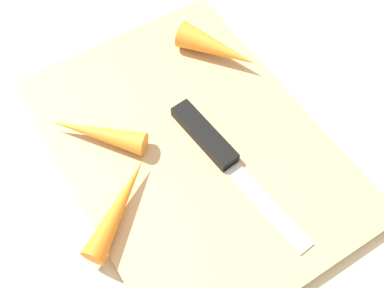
{
  "coord_description": "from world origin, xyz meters",
  "views": [
    {
      "loc": [
        0.22,
        -0.14,
        0.45
      ],
      "look_at": [
        0.0,
        0.0,
        0.01
      ],
      "focal_mm": 44.7,
      "sensor_mm": 36.0,
      "label": 1
    }
  ],
  "objects": [
    {
      "name": "ground_plane",
      "position": [
        0.0,
        0.0,
        0.0
      ],
      "size": [
        1.4,
        1.4,
        0.0
      ],
      "primitive_type": "plane",
      "color": "#C6B793"
    },
    {
      "name": "cutting_board",
      "position": [
        0.0,
        0.0,
        0.01
      ],
      "size": [
        0.36,
        0.26,
        0.01
      ],
      "primitive_type": "cube",
      "color": "tan",
      "rests_on": "ground_plane"
    },
    {
      "name": "knife",
      "position": [
        0.01,
        0.02,
        0.02
      ],
      "size": [
        0.2,
        0.04,
        0.01
      ],
      "rotation": [
        0.0,
        0.0,
        0.09
      ],
      "color": "#B7B7BC",
      "rests_on": "cutting_board"
    },
    {
      "name": "carrot_shortest",
      "position": [
        -0.09,
        0.09,
        0.03
      ],
      "size": [
        0.1,
        0.08,
        0.03
      ],
      "primitive_type": "cone",
      "rotation": [
        0.0,
        1.57,
        0.52
      ],
      "color": "orange",
      "rests_on": "cutting_board"
    },
    {
      "name": "carrot_medium",
      "position": [
        -0.06,
        -0.08,
        0.02
      ],
      "size": [
        0.09,
        0.09,
        0.02
      ],
      "primitive_type": "cone",
      "rotation": [
        0.0,
        1.57,
        3.88
      ],
      "color": "orange",
      "rests_on": "cutting_board"
    },
    {
      "name": "carrot_longest",
      "position": [
        0.03,
        -0.1,
        0.02
      ],
      "size": [
        0.08,
        0.1,
        0.02
      ],
      "primitive_type": "cone",
      "rotation": [
        0.0,
        1.57,
        2.2
      ],
      "color": "orange",
      "rests_on": "cutting_board"
    }
  ]
}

